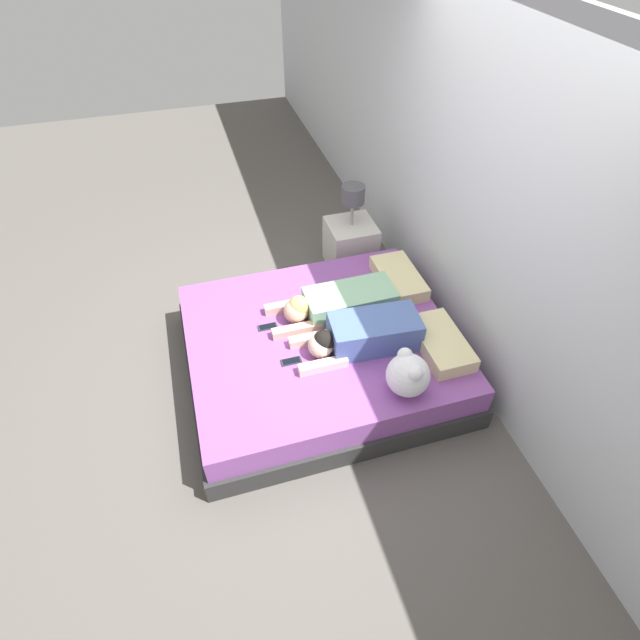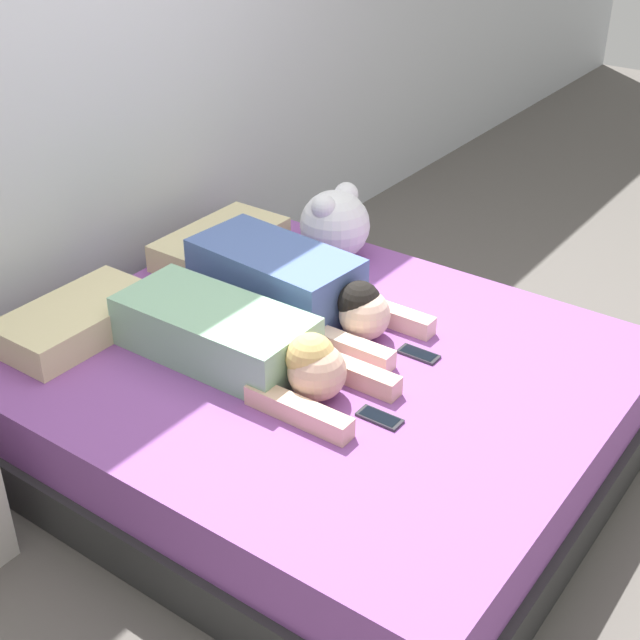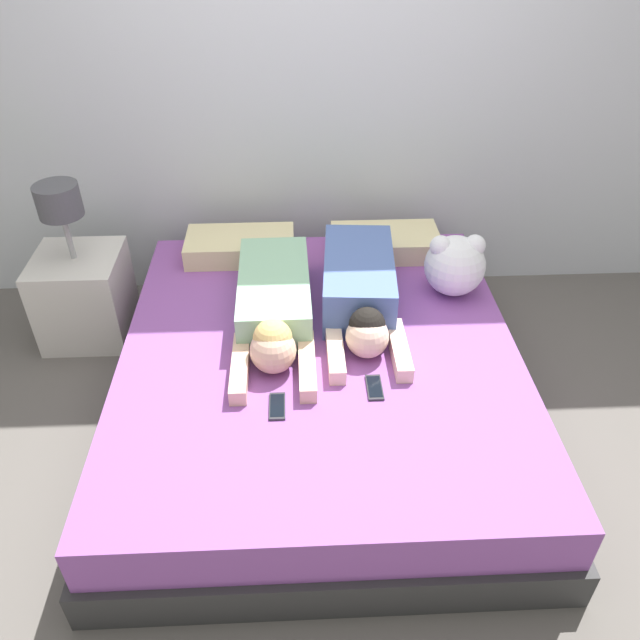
% 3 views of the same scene
% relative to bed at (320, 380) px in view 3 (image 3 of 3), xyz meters
% --- Properties ---
extents(ground_plane, '(12.00, 12.00, 0.00)m').
position_rel_bed_xyz_m(ground_plane, '(0.00, 0.00, -0.20)').
color(ground_plane, '#5B5651').
extents(wall_back, '(12.00, 0.06, 2.60)m').
position_rel_bed_xyz_m(wall_back, '(0.00, 1.18, 1.10)').
color(wall_back, silver).
rests_on(wall_back, ground_plane).
extents(bed, '(1.82, 2.06, 0.40)m').
position_rel_bed_xyz_m(bed, '(0.00, 0.00, 0.00)').
color(bed, '#2D2D2D').
rests_on(bed, ground_plane).
extents(pillow_head_left, '(0.58, 0.31, 0.12)m').
position_rel_bed_xyz_m(pillow_head_left, '(-0.40, 0.81, 0.26)').
color(pillow_head_left, beige).
rests_on(pillow_head_left, bed).
extents(pillow_head_right, '(0.58, 0.31, 0.12)m').
position_rel_bed_xyz_m(pillow_head_right, '(0.40, 0.81, 0.26)').
color(pillow_head_right, beige).
rests_on(pillow_head_right, bed).
extents(person_left, '(0.35, 1.02, 0.23)m').
position_rel_bed_xyz_m(person_left, '(-0.20, 0.19, 0.30)').
color(person_left, '#8CBF99').
rests_on(person_left, bed).
extents(person_right, '(0.38, 0.96, 0.24)m').
position_rel_bed_xyz_m(person_right, '(0.20, 0.27, 0.32)').
color(person_right, '#4C66A5').
rests_on(person_right, bed).
extents(cell_phone_left, '(0.06, 0.15, 0.01)m').
position_rel_bed_xyz_m(cell_phone_left, '(-0.19, -0.37, 0.21)').
color(cell_phone_left, '#2D2D33').
rests_on(cell_phone_left, bed).
extents(cell_phone_right, '(0.06, 0.15, 0.01)m').
position_rel_bed_xyz_m(cell_phone_right, '(0.21, -0.28, 0.21)').
color(cell_phone_right, '#2D2D33').
rests_on(cell_phone_right, bed).
extents(plush_toy, '(0.30, 0.30, 0.31)m').
position_rel_bed_xyz_m(plush_toy, '(0.68, 0.41, 0.36)').
color(plush_toy, white).
rests_on(plush_toy, bed).
extents(nightstand, '(0.45, 0.45, 0.89)m').
position_rel_bed_xyz_m(nightstand, '(-1.24, 0.68, 0.09)').
color(nightstand, beige).
rests_on(nightstand, ground_plane).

